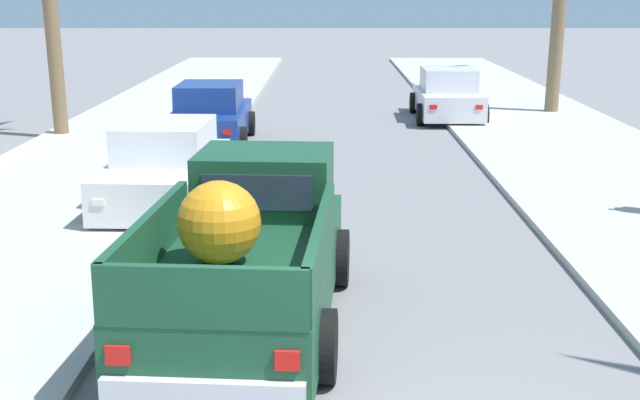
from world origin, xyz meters
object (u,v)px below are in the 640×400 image
pickup_truck (249,255)px  car_left_near (448,95)px  car_right_mid (166,168)px  car_left_mid (210,116)px

pickup_truck → car_left_near: bearing=74.5°
pickup_truck → car_right_mid: pickup_truck is taller
car_left_near → car_left_mid: same height
pickup_truck → car_right_mid: (-1.98, 5.51, -0.10)m
car_left_mid → car_right_mid: bearing=-89.6°
pickup_truck → car_left_near: 16.94m
car_left_near → car_left_mid: size_ratio=1.00×
car_left_mid → car_right_mid: size_ratio=0.99×
car_left_near → car_right_mid: size_ratio=1.00×
car_left_mid → car_left_near: bearing=33.2°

